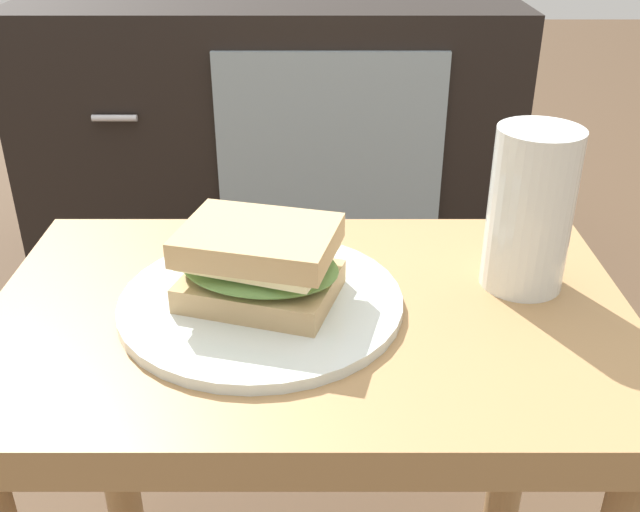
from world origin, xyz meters
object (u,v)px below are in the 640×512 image
beer_glass (530,212)px  tv_cabinet (273,139)px  plate (261,302)px  sandwich_front (259,263)px

beer_glass → tv_cabinet: bearing=107.4°
plate → sandwich_front: sandwich_front is taller
sandwich_front → tv_cabinet: bearing=93.0°
tv_cabinet → beer_glass: bearing=-72.6°
beer_glass → sandwich_front: bearing=-170.0°
tv_cabinet → beer_glass: size_ratio=6.52×
sandwich_front → beer_glass: (0.23, 0.04, 0.03)m
plate → sandwich_front: 0.04m
tv_cabinet → beer_glass: (0.28, -0.91, 0.24)m
sandwich_front → beer_glass: bearing=10.0°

